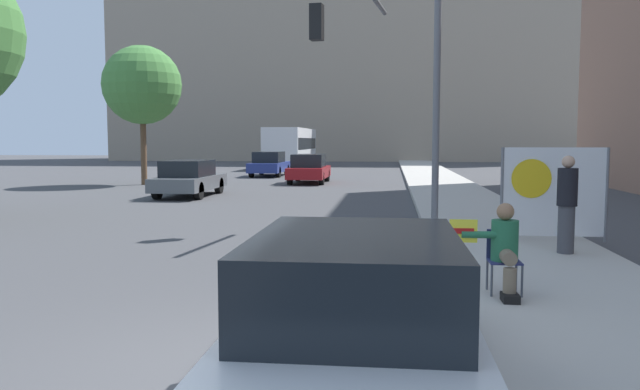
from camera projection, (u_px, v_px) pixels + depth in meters
ground_plane at (236, 370)px, 5.74m from camera, size 160.00×160.00×0.00m
sidewalk_curb at (463, 203)px, 20.17m from camera, size 3.11×90.00×0.16m
building_backdrop_far at (360, 31)px, 67.04m from camera, size 52.00×12.00×27.78m
seated_protester at (504, 247)px, 7.88m from camera, size 0.91×0.77×1.16m
jogger_on_sidewalk at (567, 204)px, 10.77m from camera, size 0.34×0.34×1.70m
pedestrian_behind at (521, 192)px, 13.42m from camera, size 0.34×0.34×1.68m
protest_banner at (553, 192)px, 12.05m from camera, size 2.02×0.06×1.82m
traffic_light_pole at (389, 65)px, 14.41m from camera, size 3.05×2.81×5.46m
parked_car_curbside at (357, 321)px, 4.87m from camera, size 1.78×4.19×1.40m
car_on_road_nearest at (189, 178)px, 23.59m from camera, size 1.77×4.30×1.37m
car_on_road_midblock at (309, 169)px, 30.95m from camera, size 1.75×4.20×1.44m
car_on_road_distant at (269, 164)px, 37.06m from camera, size 1.79×4.65×1.45m
city_bus_on_road at (291, 145)px, 48.01m from camera, size 2.59×10.40×3.03m
street_tree_midblock at (142, 85)px, 29.49m from camera, size 3.72×3.72×6.59m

